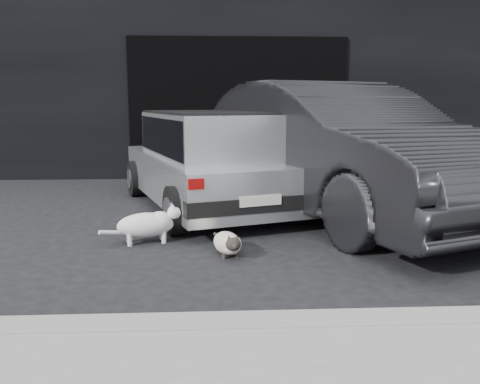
{
  "coord_description": "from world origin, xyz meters",
  "views": [
    {
      "loc": [
        0.54,
        -5.53,
        1.44
      ],
      "look_at": [
        0.82,
        -0.27,
        0.5
      ],
      "focal_mm": 38.0,
      "sensor_mm": 36.0,
      "label": 1
    }
  ],
  "objects_px": {
    "cat_siamese": "(228,243)",
    "cat_white": "(150,224)",
    "silver_hatchback": "(210,156)",
    "second_car": "(334,149)"
  },
  "relations": [
    {
      "from": "cat_white",
      "to": "second_car",
      "type": "bearing_deg",
      "value": 105.01
    },
    {
      "from": "cat_white",
      "to": "silver_hatchback",
      "type": "bearing_deg",
      "value": 145.18
    },
    {
      "from": "silver_hatchback",
      "to": "cat_white",
      "type": "xyz_separation_m",
      "value": [
        -0.62,
        -1.65,
        -0.52
      ]
    },
    {
      "from": "cat_white",
      "to": "cat_siamese",
      "type": "bearing_deg",
      "value": 44.26
    },
    {
      "from": "cat_siamese",
      "to": "cat_white",
      "type": "relative_size",
      "value": 0.87
    },
    {
      "from": "second_car",
      "to": "cat_white",
      "type": "height_order",
      "value": "second_car"
    },
    {
      "from": "second_car",
      "to": "cat_siamese",
      "type": "distance_m",
      "value": 2.33
    },
    {
      "from": "second_car",
      "to": "cat_siamese",
      "type": "xyz_separation_m",
      "value": [
        -1.4,
        -1.72,
        -0.73
      ]
    },
    {
      "from": "cat_siamese",
      "to": "silver_hatchback",
      "type": "bearing_deg",
      "value": -96.04
    },
    {
      "from": "silver_hatchback",
      "to": "second_car",
      "type": "xyz_separation_m",
      "value": [
        1.58,
        -0.42,
        0.13
      ]
    }
  ]
}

